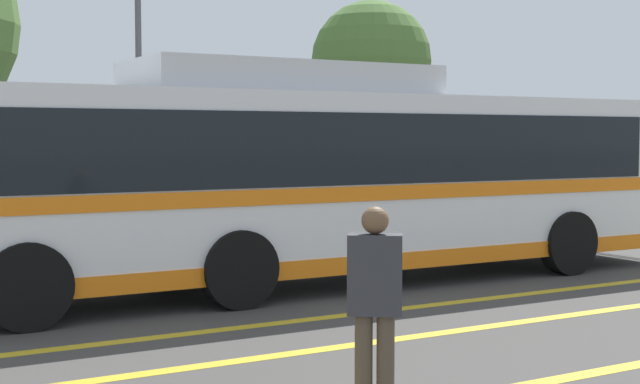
% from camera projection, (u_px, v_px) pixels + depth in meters
% --- Properties ---
extents(ground_plane, '(220.00, 220.00, 0.00)m').
position_uv_depth(ground_plane, '(337.00, 277.00, 13.73)').
color(ground_plane, '#423F3D').
extents(lane_strip_0, '(32.29, 0.20, 0.01)m').
position_uv_depth(lane_strip_0, '(407.00, 308.00, 11.24)').
color(lane_strip_0, gold).
rests_on(lane_strip_0, ground_plane).
extents(lane_strip_1, '(32.29, 0.20, 0.01)m').
position_uv_depth(lane_strip_1, '(477.00, 328.00, 10.06)').
color(lane_strip_1, gold).
rests_on(lane_strip_1, ground_plane).
extents(lane_strip_2, '(32.29, 0.20, 0.01)m').
position_uv_depth(lane_strip_2, '(618.00, 368.00, 8.31)').
color(lane_strip_2, gold).
rests_on(lane_strip_2, ground_plane).
extents(curb_strip, '(40.29, 0.36, 0.15)m').
position_uv_depth(curb_strip, '(156.00, 233.00, 19.30)').
color(curb_strip, '#99999E').
rests_on(curb_strip, ground_plane).
extents(transit_bus, '(12.63, 2.71, 3.19)m').
position_uv_depth(transit_bus, '(319.00, 176.00, 13.03)').
color(transit_bus, silver).
rests_on(transit_bus, ground_plane).
extents(pedestrian_0, '(0.47, 0.42, 1.63)m').
position_uv_depth(pedestrian_0, '(375.00, 298.00, 6.88)').
color(pedestrian_0, brown).
rests_on(pedestrian_0, ground_plane).
extents(street_lamp, '(0.42, 0.42, 6.69)m').
position_uv_depth(street_lamp, '(138.00, 36.00, 19.86)').
color(street_lamp, '#59595E').
rests_on(street_lamp, ground_plane).
extents(tree_1, '(3.24, 3.24, 5.82)m').
position_uv_depth(tree_1, '(371.00, 62.00, 23.98)').
color(tree_1, '#513823').
rests_on(tree_1, ground_plane).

